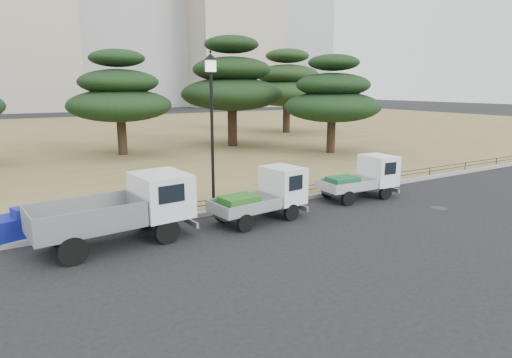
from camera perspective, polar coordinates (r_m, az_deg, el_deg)
ground at (r=14.73m, az=3.98°, el=-6.38°), size 220.00×220.00×0.00m
lawn at (r=43.07m, az=-19.83°, el=5.38°), size 120.00×56.00×0.15m
curb at (r=16.81m, az=-1.04°, el=-3.69°), size 120.00×0.25×0.16m
truck_large at (r=13.54m, az=-17.28°, el=-3.63°), size 4.80×2.30×2.02m
truck_kei_front at (r=15.25m, az=1.17°, el=-2.14°), size 3.60×1.87×1.83m
truck_kei_rear at (r=18.77m, az=14.09°, el=0.17°), size 3.46×1.62×1.78m
street_lamp at (r=15.83m, az=-5.95°, el=9.66°), size 0.51×0.51×5.70m
pipe_fence at (r=16.85m, az=-1.30°, el=-2.39°), size 38.00×0.04×0.40m
tarp_pile at (r=15.21m, az=-29.29°, el=-5.32°), size 1.64×1.42×0.92m
manhole at (r=18.35m, az=23.24°, el=-3.59°), size 0.60×0.60×0.01m
pine_center_left at (r=30.15m, az=-17.76°, el=10.64°), size 6.80×6.80×6.92m
pine_center_right at (r=33.27m, az=-3.24°, el=12.64°), size 7.78×7.78×8.25m
pine_east_near at (r=30.12m, az=10.16°, el=10.74°), size 6.59×6.59×6.66m
pine_east_far at (r=43.15m, az=4.14°, el=12.41°), size 8.07×8.07×8.11m
tower_east at (r=106.81m, az=-3.64°, el=22.66°), size 20.00×18.00×48.00m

